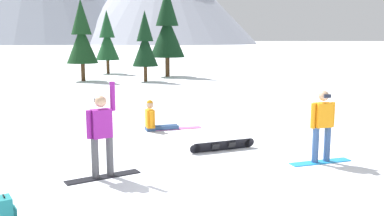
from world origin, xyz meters
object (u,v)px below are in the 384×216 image
snowboarder_midground (322,125)px  pine_tree_young (107,39)px  pine_tree_slender (82,37)px  snowboarder_foreground (102,134)px  snowboarder_background (156,120)px  pine_tree_tall (145,43)px  loose_snowboard_near_left (223,146)px  pine_tree_twin (167,28)px  backpack_teal (6,211)px

snowboarder_midground → pine_tree_young: bearing=114.5°
snowboarder_midground → pine_tree_slender: size_ratio=0.31×
snowboarder_foreground → pine_tree_slender: pine_tree_slender is taller
snowboarder_background → pine_tree_tall: (-2.82, 15.20, 2.22)m
pine_tree_slender → pine_tree_tall: pine_tree_slender is taller
loose_snowboard_near_left → pine_tree_twin: pine_tree_twin is taller
backpack_teal → pine_tree_tall: 22.38m
pine_tree_slender → snowboarder_foreground: bearing=-71.6°
snowboarder_foreground → snowboarder_background: size_ratio=1.11×
snowboarder_foreground → pine_tree_twin: bearing=93.2°
pine_tree_tall → loose_snowboard_near_left: bearing=-74.4°
pine_tree_slender → pine_tree_tall: size_ratio=1.17×
backpack_teal → pine_tree_slender: size_ratio=0.09×
snowboarder_midground → pine_tree_tall: (-7.17, 18.54, 1.66)m
backpack_teal → snowboarder_midground: bearing=32.7°
backpack_teal → pine_tree_slender: 23.24m
pine_tree_tall → snowboarder_midground: bearing=-68.8°
snowboarder_midground → pine_tree_young: 27.27m
snowboarder_foreground → pine_tree_young: pine_tree_young is taller
backpack_teal → pine_tree_slender: pine_tree_slender is taller
snowboarder_background → pine_tree_slender: bearing=114.8°
snowboarder_background → pine_tree_tall: size_ratio=0.38×
loose_snowboard_near_left → pine_tree_young: pine_tree_young is taller
snowboarder_midground → pine_tree_slender: 22.01m
backpack_teal → pine_tree_young: pine_tree_young is taller
snowboarder_foreground → snowboarder_midground: snowboarder_foreground is taller
pine_tree_slender → pine_tree_twin: bearing=34.8°
snowboarder_midground → pine_tree_tall: bearing=111.2°
pine_tree_young → pine_tree_tall: (4.11, -6.21, -0.23)m
pine_tree_slender → pine_tree_twin: 6.52m
snowboarder_midground → snowboarder_background: (-4.36, 3.33, -0.56)m
snowboarder_background → pine_tree_young: size_ratio=0.35×
snowboarder_midground → pine_tree_tall: 19.95m
snowboarder_background → pine_tree_tall: pine_tree_tall is taller
pine_tree_slender → pine_tree_young: 6.08m
pine_tree_young → loose_snowboard_near_left: bearing=-69.3°
backpack_teal → pine_tree_tall: size_ratio=0.10×
pine_tree_slender → pine_tree_tall: 4.31m
snowboarder_background → pine_tree_twin: 19.40m
pine_tree_young → snowboarder_midground: bearing=-65.5°
snowboarder_foreground → loose_snowboard_near_left: bearing=42.1°
snowboarder_foreground → pine_tree_tall: size_ratio=0.43×
loose_snowboard_near_left → pine_tree_tall: pine_tree_tall is taller
loose_snowboard_near_left → backpack_teal: size_ratio=3.62×
loose_snowboard_near_left → backpack_teal: 5.77m
pine_tree_young → snowboarder_background: bearing=-72.1°
pine_tree_twin → pine_tree_tall: pine_tree_twin is taller
backpack_teal → pine_tree_twin: (-0.40, 26.05, 3.41)m
snowboarder_background → loose_snowboard_near_left: snowboarder_background is taller
pine_tree_young → pine_tree_slender: bearing=-91.6°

